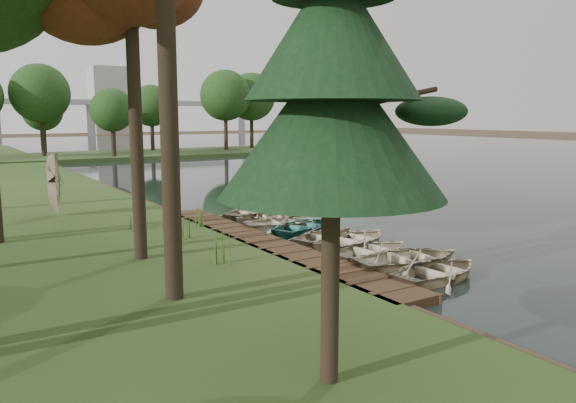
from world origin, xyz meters
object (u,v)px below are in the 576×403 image
boardwalk (264,245)px  pine_tree (333,73)px  rowboat_1 (410,256)px  rowboat_2 (372,248)px  rowboat_0 (439,268)px  stored_rowboat (58,209)px

boardwalk → pine_tree: (-4.57, -10.32, 5.46)m
rowboat_1 → pine_tree: (-7.15, -5.32, 5.17)m
rowboat_2 → rowboat_0: bearing=173.7°
boardwalk → stored_rowboat: stored_rowboat is taller
rowboat_0 → stored_rowboat: 18.01m
boardwalk → stored_rowboat: size_ratio=5.48×
boardwalk → rowboat_0: rowboat_0 is taller
rowboat_0 → stored_rowboat: bearing=19.9°
rowboat_0 → rowboat_2: rowboat_0 is taller
rowboat_1 → boardwalk: bearing=34.6°
rowboat_0 → stored_rowboat: size_ratio=1.16×
rowboat_0 → pine_tree: pine_tree is taller
rowboat_0 → stored_rowboat: stored_rowboat is taller
rowboat_0 → pine_tree: (-6.96, -3.91, 5.21)m
boardwalk → rowboat_2: bearing=-54.4°
boardwalk → pine_tree: bearing=-113.9°
stored_rowboat → pine_tree: bearing=-159.3°
boardwalk → rowboat_1: bearing=-62.7°
rowboat_2 → pine_tree: pine_tree is taller
rowboat_2 → rowboat_1: bearing=179.9°
stored_rowboat → rowboat_1: bearing=-133.2°
boardwalk → rowboat_1: rowboat_1 is taller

